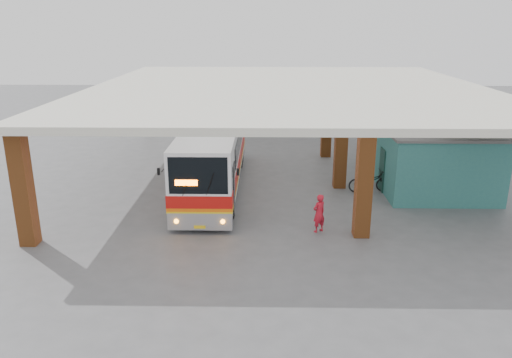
{
  "coord_description": "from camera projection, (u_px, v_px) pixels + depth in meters",
  "views": [
    {
      "loc": [
        -0.74,
        -20.94,
        7.95
      ],
      "look_at": [
        -1.13,
        0.0,
        1.33
      ],
      "focal_mm": 35.0,
      "sensor_mm": 36.0,
      "label": 1
    }
  ],
  "objects": [
    {
      "name": "canopy_roof",
      "position": [
        288.0,
        88.0,
        27.18
      ],
      "size": [
        21.0,
        23.0,
        0.3
      ],
      "primitive_type": "cube",
      "color": "silver",
      "rests_on": "brick_columns"
    },
    {
      "name": "coach_bus",
      "position": [
        214.0,
        153.0,
        24.63
      ],
      "size": [
        2.58,
        12.13,
        3.53
      ],
      "rotation": [
        0.0,
        0.0,
        0.0
      ],
      "color": "white",
      "rests_on": "ground"
    },
    {
      "name": "motorcycle",
      "position": [
        369.0,
        181.0,
        24.26
      ],
      "size": [
        2.15,
        0.99,
        1.09
      ],
      "primitive_type": "imported",
      "rotation": [
        0.0,
        0.0,
        1.7
      ],
      "color": "black",
      "rests_on": "ground"
    },
    {
      "name": "brick_columns",
      "position": [
        306.0,
        136.0,
        26.43
      ],
      "size": [
        20.1,
        21.6,
        4.35
      ],
      "color": "#985021",
      "rests_on": "ground"
    },
    {
      "name": "shop_building",
      "position": [
        425.0,
        152.0,
        25.56
      ],
      "size": [
        5.2,
        8.2,
        3.11
      ],
      "color": "#296668",
      "rests_on": "ground"
    },
    {
      "name": "ground",
      "position": [
        281.0,
        207.0,
        22.35
      ],
      "size": [
        90.0,
        90.0,
        0.0
      ],
      "primitive_type": "plane",
      "color": "#515154",
      "rests_on": "ground"
    },
    {
      "name": "pedestrian",
      "position": [
        319.0,
        213.0,
        19.55
      ],
      "size": [
        0.68,
        0.63,
        1.56
      ],
      "primitive_type": "imported",
      "rotation": [
        0.0,
        0.0,
        3.74
      ],
      "color": "red",
      "rests_on": "ground"
    },
    {
      "name": "red_chair",
      "position": [
        367.0,
        162.0,
        28.09
      ],
      "size": [
        0.55,
        0.55,
        0.88
      ],
      "rotation": [
        0.0,
        0.0,
        -0.22
      ],
      "color": "red",
      "rests_on": "ground"
    }
  ]
}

